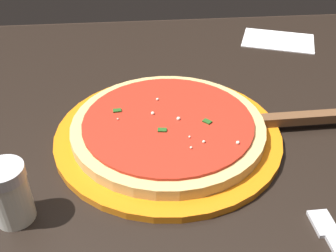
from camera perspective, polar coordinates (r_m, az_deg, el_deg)
restaurant_table at (r=0.72m, az=4.06°, el=-9.80°), size 0.85×0.85×0.78m
serving_plate at (r=0.57m, az=0.00°, el=-1.20°), size 0.32×0.32×0.01m
pizza at (r=0.56m, az=0.00°, el=0.01°), size 0.27×0.27×0.02m
pizza_server at (r=0.60m, az=15.20°, el=0.68°), size 0.22×0.07×0.01m
napkin_folded_right at (r=0.91m, az=15.61°, el=11.80°), size 0.18×0.15×0.00m
parmesan_shaker at (r=0.47m, az=-21.93°, el=-9.01°), size 0.05×0.05×0.07m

